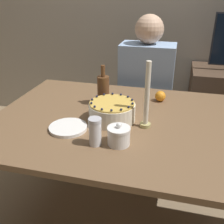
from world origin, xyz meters
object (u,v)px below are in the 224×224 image
at_px(sugar_bowl, 119,136).
at_px(cake, 112,111).
at_px(candle, 147,101).
at_px(sugar_shaker, 95,132).
at_px(bottle, 103,90).
at_px(person_man_blue_shirt, 145,104).

bearing_deg(sugar_bowl, cake, 111.54).
bearing_deg(candle, sugar_bowl, -115.87).
bearing_deg(sugar_shaker, cake, 87.00).
height_order(candle, bottle, candle).
relative_size(cake, bottle, 1.01).
distance_m(sugar_shaker, bottle, 0.45).
distance_m(sugar_bowl, candle, 0.23).
height_order(sugar_bowl, candle, candle).
bearing_deg(sugar_bowl, sugar_shaker, -164.32).
xyz_separation_m(sugar_shaker, candle, (0.19, 0.22, 0.08)).
height_order(sugar_bowl, person_man_blue_shirt, person_man_blue_shirt).
xyz_separation_m(candle, person_man_blue_shirt, (-0.09, 0.76, -0.35)).
bearing_deg(bottle, cake, -61.87).
height_order(cake, sugar_bowl, cake).
distance_m(sugar_bowl, person_man_blue_shirt, 0.98).
xyz_separation_m(sugar_bowl, person_man_blue_shirt, (-0.00, 0.95, -0.25)).
bearing_deg(sugar_shaker, person_man_blue_shirt, 84.16).
bearing_deg(sugar_bowl, person_man_blue_shirt, 90.01).
height_order(sugar_bowl, sugar_shaker, sugar_shaker).
relative_size(candle, person_man_blue_shirt, 0.28).
relative_size(candle, bottle, 1.41).
distance_m(sugar_bowl, bottle, 0.45).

